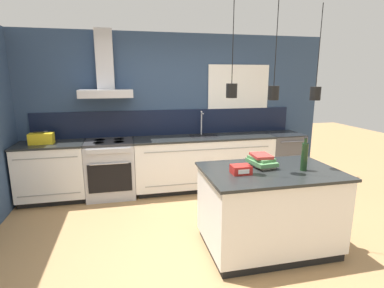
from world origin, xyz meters
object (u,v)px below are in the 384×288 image
Objects in this scene: bottle_on_island at (304,156)px; dishwasher at (282,158)px; book_stack at (262,161)px; red_supply_box at (241,169)px; yellow_toolbox at (41,138)px; oven_range at (111,169)px.

dishwasher is at bearing 65.90° from bottle_on_island.
red_supply_box is at bearing -149.57° from book_stack.
red_supply_box is (-1.61, -2.00, 0.50)m from dishwasher.
red_supply_box is at bearing 176.32° from bottle_on_island.
red_supply_box is at bearing -128.78° from dishwasher.
yellow_toolbox is (-2.37, 2.00, 0.04)m from red_supply_box.
book_stack is (1.72, -1.81, 0.52)m from oven_range.
book_stack is (-1.29, -1.81, 0.52)m from dishwasher.
red_supply_box reaches higher than dishwasher.
book_stack is at bearing 30.43° from red_supply_box.
yellow_toolbox is at bearing 146.29° from bottle_on_island.
dishwasher is 2.68× the size of yellow_toolbox.
yellow_toolbox reaches higher than book_stack.
yellow_toolbox reaches higher than dishwasher.
yellow_toolbox is at bearing 139.86° from red_supply_box.
oven_range is 2.99m from bottle_on_island.
book_stack is at bearing -46.45° from oven_range.
bottle_on_island is 1.07× the size of yellow_toolbox.
yellow_toolbox is (-3.98, 0.00, 0.54)m from dishwasher.
yellow_toolbox is (-3.07, 2.05, -0.08)m from bottle_on_island.
bottle_on_island reaches higher than dishwasher.
book_stack is 1.81× the size of red_supply_box.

